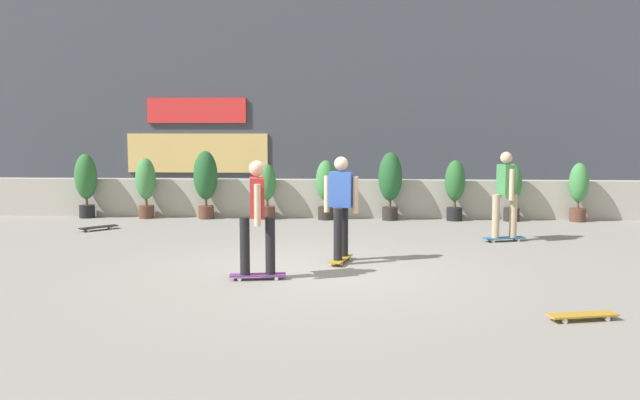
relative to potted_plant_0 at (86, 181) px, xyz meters
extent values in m
plane|color=gray|center=(5.77, -5.55, -0.88)|extent=(48.00, 48.00, 0.00)
cube|color=#B2ADA3|center=(5.77, 0.45, -0.43)|extent=(18.00, 0.40, 0.90)
cube|color=#424751|center=(5.77, 4.45, 2.37)|extent=(20.00, 2.00, 6.50)
cube|color=#F23333|center=(1.87, 3.41, 1.72)|extent=(2.80, 0.08, 0.70)
cube|color=#F2CC72|center=(1.87, 3.42, 0.52)|extent=(4.00, 0.06, 1.10)
cylinder|color=black|center=(0.00, 0.00, -0.73)|extent=(0.36, 0.36, 0.30)
cylinder|color=brown|center=(0.00, 0.00, -0.51)|extent=(0.06, 0.06, 0.15)
ellipsoid|color=#2D6B33|center=(0.00, 0.00, 0.10)|extent=(0.52, 0.52, 1.07)
cylinder|color=brown|center=(1.44, 0.00, -0.73)|extent=(0.36, 0.36, 0.30)
cylinder|color=brown|center=(1.44, 0.00, -0.51)|extent=(0.06, 0.06, 0.15)
ellipsoid|color=#428C47|center=(1.44, 0.00, 0.05)|extent=(0.47, 0.47, 0.97)
cylinder|color=brown|center=(2.86, 0.00, -0.73)|extent=(0.36, 0.36, 0.30)
cylinder|color=brown|center=(2.86, 0.00, -0.51)|extent=(0.06, 0.06, 0.15)
ellipsoid|color=#235B2D|center=(2.86, 0.00, 0.14)|extent=(0.56, 0.56, 1.14)
cylinder|color=brown|center=(4.31, 0.00, -0.73)|extent=(0.36, 0.36, 0.30)
cylinder|color=brown|center=(4.31, 0.00, -0.51)|extent=(0.06, 0.06, 0.15)
ellipsoid|color=#387F3D|center=(4.31, 0.00, -0.01)|extent=(0.41, 0.41, 0.84)
cylinder|color=#2D2823|center=(5.68, 0.00, -0.73)|extent=(0.36, 0.36, 0.30)
cylinder|color=brown|center=(5.68, 0.00, -0.51)|extent=(0.06, 0.06, 0.15)
ellipsoid|color=#428C47|center=(5.68, 0.00, 0.03)|extent=(0.46, 0.46, 0.93)
cylinder|color=#2D2823|center=(7.17, 0.00, -0.73)|extent=(0.36, 0.36, 0.30)
cylinder|color=brown|center=(7.17, 0.00, -0.51)|extent=(0.06, 0.06, 0.15)
ellipsoid|color=#235B2D|center=(7.17, 0.00, 0.12)|extent=(0.55, 0.55, 1.12)
cylinder|color=black|center=(8.65, 0.00, -0.73)|extent=(0.36, 0.36, 0.30)
cylinder|color=brown|center=(8.65, 0.00, -0.51)|extent=(0.06, 0.06, 0.15)
ellipsoid|color=#2D6B33|center=(8.65, 0.00, 0.04)|extent=(0.46, 0.46, 0.94)
cylinder|color=#2D2823|center=(9.95, 0.00, -0.73)|extent=(0.36, 0.36, 0.30)
cylinder|color=brown|center=(9.95, 0.00, -0.51)|extent=(0.06, 0.06, 0.15)
ellipsoid|color=#387F3D|center=(9.95, 0.00, 0.00)|extent=(0.42, 0.42, 0.86)
cylinder|color=brown|center=(11.43, 0.00, -0.73)|extent=(0.36, 0.36, 0.30)
cylinder|color=brown|center=(11.43, 0.00, -0.51)|extent=(0.06, 0.06, 0.15)
ellipsoid|color=#428C47|center=(11.43, 0.00, 0.01)|extent=(0.43, 0.43, 0.89)
cube|color=#BF8C26|center=(6.16, -5.03, -0.82)|extent=(0.38, 0.82, 0.02)
cylinder|color=silver|center=(6.15, -4.75, -0.86)|extent=(0.04, 0.06, 0.06)
cylinder|color=silver|center=(6.30, -4.79, -0.86)|extent=(0.04, 0.06, 0.06)
cylinder|color=silver|center=(6.03, -5.26, -0.86)|extent=(0.04, 0.06, 0.06)
cylinder|color=silver|center=(6.18, -5.30, -0.86)|extent=(0.04, 0.06, 0.06)
cylinder|color=black|center=(6.21, -4.85, -0.40)|extent=(0.14, 0.14, 0.82)
cylinder|color=black|center=(6.12, -5.20, -0.40)|extent=(0.14, 0.14, 0.82)
cube|color=#3359B2|center=(6.16, -5.03, 0.29)|extent=(0.40, 0.28, 0.56)
sphere|color=beige|center=(6.16, -5.03, 0.70)|extent=(0.22, 0.22, 0.22)
cylinder|color=beige|center=(5.94, -4.97, 0.21)|extent=(0.09, 0.09, 0.58)
cylinder|color=beige|center=(6.39, -5.08, 0.21)|extent=(0.09, 0.09, 0.58)
cube|color=#266699|center=(9.19, -2.83, -0.82)|extent=(0.82, 0.42, 0.02)
cylinder|color=silver|center=(9.42, -2.69, -0.86)|extent=(0.06, 0.04, 0.06)
cylinder|color=silver|center=(9.47, -2.84, -0.86)|extent=(0.06, 0.04, 0.06)
cylinder|color=silver|center=(8.92, -2.83, -0.86)|extent=(0.06, 0.04, 0.06)
cylinder|color=silver|center=(8.97, -2.98, -0.86)|extent=(0.06, 0.04, 0.06)
cylinder|color=tan|center=(9.37, -2.78, -0.40)|extent=(0.14, 0.14, 0.82)
cylinder|color=tan|center=(9.02, -2.88, -0.40)|extent=(0.14, 0.14, 0.82)
cube|color=#3F8C4C|center=(9.19, -2.83, 0.29)|extent=(0.29, 0.40, 0.56)
sphere|color=beige|center=(9.19, -2.83, 0.70)|extent=(0.22, 0.22, 0.22)
cylinder|color=beige|center=(9.13, -2.61, 0.21)|extent=(0.09, 0.09, 0.58)
cylinder|color=beige|center=(9.26, -3.06, 0.21)|extent=(0.09, 0.09, 0.58)
cube|color=#72338C|center=(5.01, -6.30, -0.82)|extent=(0.82, 0.33, 0.02)
cylinder|color=silver|center=(4.77, -6.43, -0.86)|extent=(0.06, 0.04, 0.06)
cylinder|color=silver|center=(4.74, -6.27, -0.86)|extent=(0.06, 0.04, 0.06)
cylinder|color=silver|center=(5.28, -6.34, -0.86)|extent=(0.06, 0.04, 0.06)
cylinder|color=silver|center=(5.26, -6.18, -0.86)|extent=(0.06, 0.04, 0.06)
cylinder|color=black|center=(4.84, -6.33, -0.40)|extent=(0.14, 0.14, 0.82)
cylinder|color=black|center=(5.19, -6.28, -0.40)|extent=(0.14, 0.14, 0.82)
cube|color=red|center=(5.01, -6.30, 0.29)|extent=(0.26, 0.39, 0.56)
sphere|color=beige|center=(5.01, -6.30, 0.70)|extent=(0.22, 0.22, 0.22)
cylinder|color=beige|center=(5.05, -6.54, 0.21)|extent=(0.09, 0.09, 0.58)
cylinder|color=beige|center=(4.98, -6.07, 0.21)|extent=(0.09, 0.09, 0.58)
cube|color=#BF8C26|center=(8.97, -8.15, -0.82)|extent=(0.82, 0.38, 0.02)
cylinder|color=silver|center=(9.20, -8.01, -0.86)|extent=(0.06, 0.04, 0.06)
cylinder|color=silver|center=(9.24, -8.17, -0.86)|extent=(0.06, 0.04, 0.06)
cylinder|color=silver|center=(8.70, -8.13, -0.86)|extent=(0.06, 0.04, 0.06)
cylinder|color=silver|center=(8.74, -8.29, -0.86)|extent=(0.06, 0.04, 0.06)
cube|color=black|center=(1.01, -1.90, -0.82)|extent=(0.69, 0.72, 0.02)
cylinder|color=silver|center=(0.89, -2.14, -0.86)|extent=(0.06, 0.06, 0.06)
cylinder|color=silver|center=(0.77, -2.04, -0.86)|extent=(0.06, 0.06, 0.06)
cylinder|color=silver|center=(1.24, -1.76, -0.86)|extent=(0.06, 0.06, 0.06)
cylinder|color=silver|center=(1.12, -1.65, -0.86)|extent=(0.06, 0.06, 0.06)
camera|label=1|loc=(6.44, -15.86, 1.31)|focal=38.64mm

